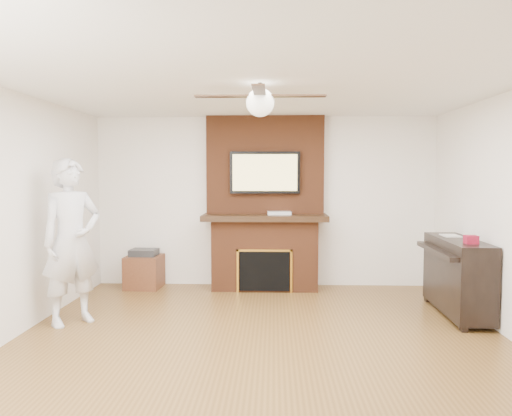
{
  "coord_description": "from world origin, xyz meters",
  "views": [
    {
      "loc": [
        0.13,
        -4.64,
        1.67
      ],
      "look_at": [
        -0.07,
        0.9,
        1.28
      ],
      "focal_mm": 35.0,
      "sensor_mm": 36.0,
      "label": 1
    }
  ],
  "objects_px": {
    "person": "(72,242)",
    "side_table": "(144,270)",
    "fireplace": "(265,220)",
    "piano": "(457,275)"
  },
  "relations": [
    {
      "from": "person",
      "to": "side_table",
      "type": "bearing_deg",
      "value": 31.73
    },
    {
      "from": "fireplace",
      "to": "person",
      "type": "height_order",
      "value": "fireplace"
    },
    {
      "from": "person",
      "to": "piano",
      "type": "distance_m",
      "value": 4.43
    },
    {
      "from": "person",
      "to": "piano",
      "type": "relative_size",
      "value": 1.32
    },
    {
      "from": "side_table",
      "to": "piano",
      "type": "bearing_deg",
      "value": -14.17
    },
    {
      "from": "fireplace",
      "to": "side_table",
      "type": "relative_size",
      "value": 4.4
    },
    {
      "from": "fireplace",
      "to": "side_table",
      "type": "height_order",
      "value": "fireplace"
    },
    {
      "from": "fireplace",
      "to": "person",
      "type": "xyz_separation_m",
      "value": [
        -2.1,
        -1.81,
        -0.08
      ]
    },
    {
      "from": "person",
      "to": "side_table",
      "type": "distance_m",
      "value": 1.9
    },
    {
      "from": "person",
      "to": "fireplace",
      "type": "bearing_deg",
      "value": -6.44
    }
  ]
}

